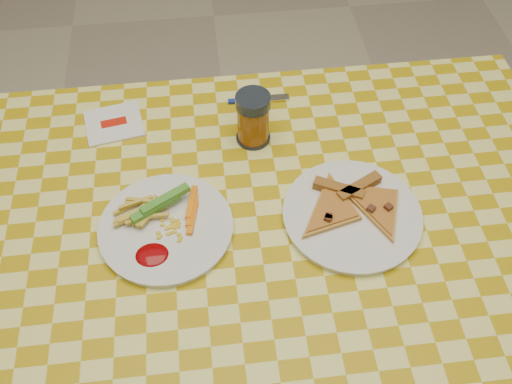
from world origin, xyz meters
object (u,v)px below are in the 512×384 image
Objects in this scene: plate_left at (166,229)px; drink_glass at (253,119)px; plate_right at (352,216)px; table at (258,253)px.

drink_glass is at bearing 49.03° from plate_left.
plate_left is at bearing 178.15° from plate_right.
drink_glass reaches higher than plate_left.
table is 11.04× the size of drink_glass.
plate_left is at bearing -130.97° from drink_glass.
table is at bearing -94.15° from drink_glass.
table is at bearing -7.64° from plate_left.
table is at bearing -176.31° from plate_right.
drink_glass is (0.19, 0.21, 0.05)m from plate_left.
plate_left is 0.29m from drink_glass.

